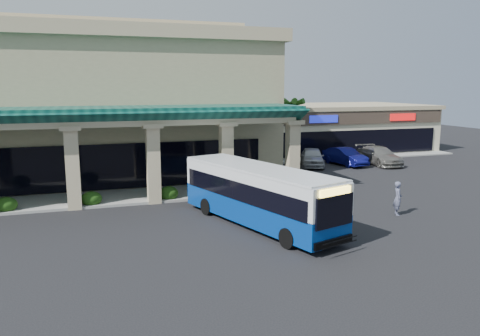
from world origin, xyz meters
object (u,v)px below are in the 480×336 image
object	(u,v)px
transit_bus	(258,196)
car_silver	(312,157)
car_white	(345,156)
car_red	(379,156)
pedestrian	(398,198)

from	to	relation	value
transit_bus	car_silver	bearing A→B (deg)	37.17
transit_bus	car_silver	size ratio (longest dim) A/B	2.24
car_white	car_silver	bearing A→B (deg)	165.44
car_red	car_silver	bearing A→B (deg)	174.38
transit_bus	car_silver	world-z (taller)	transit_bus
pedestrian	car_silver	bearing A→B (deg)	13.40
pedestrian	car_red	world-z (taller)	pedestrian
car_white	car_red	distance (m)	3.14
car_white	car_red	size ratio (longest dim) A/B	0.85
transit_bus	pedestrian	world-z (taller)	transit_bus
car_silver	car_white	bearing A→B (deg)	17.82
car_silver	transit_bus	bearing A→B (deg)	-101.72
pedestrian	car_red	bearing A→B (deg)	-7.91
car_white	pedestrian	bearing A→B (deg)	-119.67
car_red	car_white	bearing A→B (deg)	171.19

